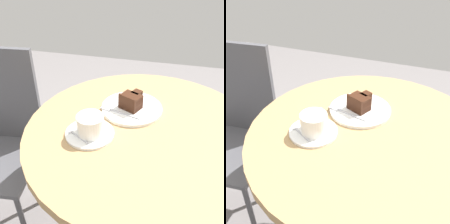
% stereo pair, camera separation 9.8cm
% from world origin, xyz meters
% --- Properties ---
extents(cafe_table, '(0.84, 0.84, 0.74)m').
position_xyz_m(cafe_table, '(0.00, 0.00, 0.62)').
color(cafe_table, '#A37F51').
rests_on(cafe_table, ground).
extents(saucer, '(0.16, 0.16, 0.01)m').
position_xyz_m(saucer, '(-0.07, 0.18, 0.75)').
color(saucer, white).
rests_on(saucer, cafe_table).
extents(coffee_cup, '(0.12, 0.09, 0.07)m').
position_xyz_m(coffee_cup, '(-0.07, 0.18, 0.79)').
color(coffee_cup, white).
rests_on(coffee_cup, saucer).
extents(teaspoon, '(0.06, 0.09, 0.00)m').
position_xyz_m(teaspoon, '(-0.09, 0.22, 0.75)').
color(teaspoon, '#B7B7BC').
rests_on(teaspoon, saucer).
extents(cake_plate, '(0.23, 0.23, 0.01)m').
position_xyz_m(cake_plate, '(0.11, 0.07, 0.75)').
color(cake_plate, white).
rests_on(cake_plate, cafe_table).
extents(cake_slice, '(0.10, 0.09, 0.06)m').
position_xyz_m(cake_slice, '(0.11, 0.07, 0.78)').
color(cake_slice, '#381E14').
rests_on(cake_slice, cake_plate).
extents(fork, '(0.06, 0.16, 0.00)m').
position_xyz_m(fork, '(0.07, 0.12, 0.76)').
color(fork, '#B7B7BC').
rests_on(fork, cake_plate).
extents(napkin, '(0.16, 0.17, 0.00)m').
position_xyz_m(napkin, '(0.08, 0.06, 0.74)').
color(napkin, tan).
rests_on(napkin, cafe_table).
extents(cafe_chair, '(0.42, 0.42, 0.90)m').
position_xyz_m(cafe_chair, '(0.11, 0.68, 0.53)').
color(cafe_chair, '#4C4C51').
rests_on(cafe_chair, ground).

